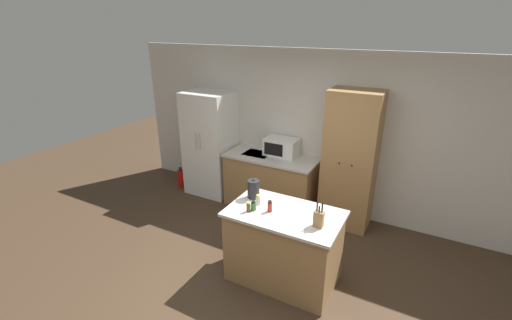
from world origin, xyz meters
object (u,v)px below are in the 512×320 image
at_px(microwave, 282,147).
at_px(spice_bottle_amber_oil, 254,206).
at_px(spice_bottle_tall_dark, 258,200).
at_px(fire_extinguisher, 181,178).
at_px(refrigerator, 210,144).
at_px(pantry_cabinet, 350,161).
at_px(spice_bottle_green_herb, 248,207).
at_px(spice_bottle_short_red, 270,206).
at_px(kettle, 253,189).
at_px(knife_block, 319,219).

distance_m(microwave, spice_bottle_amber_oil, 1.89).
relative_size(spice_bottle_tall_dark, fire_extinguisher, 0.32).
bearing_deg(microwave, refrigerator, -174.10).
relative_size(pantry_cabinet, spice_bottle_green_herb, 16.73).
bearing_deg(spice_bottle_short_red, kettle, 147.41).
distance_m(refrigerator, knife_block, 3.08).
xyz_separation_m(spice_bottle_short_red, spice_bottle_amber_oil, (-0.18, -0.06, -0.01)).
relative_size(spice_bottle_short_red, spice_bottle_amber_oil, 1.23).
height_order(refrigerator, spice_bottle_green_herb, refrigerator).
distance_m(microwave, spice_bottle_green_herb, 1.94).
height_order(pantry_cabinet, fire_extinguisher, pantry_cabinet).
distance_m(refrigerator, spice_bottle_green_herb, 2.49).
bearing_deg(microwave, spice_bottle_short_red, -69.50).
bearing_deg(knife_block, spice_bottle_short_red, 176.34).
bearing_deg(spice_bottle_amber_oil, microwave, 104.73).
height_order(knife_block, spice_bottle_green_herb, knife_block).
xyz_separation_m(refrigerator, spice_bottle_green_herb, (1.78, -1.75, 0.06)).
relative_size(refrigerator, spice_bottle_green_herb, 14.85).
distance_m(pantry_cabinet, knife_block, 1.74).
distance_m(refrigerator, kettle, 2.19).
xyz_separation_m(pantry_cabinet, knife_block, (0.11, -1.74, -0.02)).
relative_size(spice_bottle_green_herb, fire_extinguisher, 0.31).
xyz_separation_m(refrigerator, spice_bottle_short_red, (1.99, -1.63, 0.07)).
bearing_deg(pantry_cabinet, knife_block, -86.37).
relative_size(pantry_cabinet, fire_extinguisher, 5.25).
xyz_separation_m(pantry_cabinet, spice_bottle_green_herb, (-0.70, -1.82, -0.06)).
distance_m(spice_bottle_tall_dark, spice_bottle_green_herb, 0.20).
height_order(knife_block, spice_bottle_tall_dark, knife_block).
relative_size(knife_block, spice_bottle_short_red, 2.08).
bearing_deg(fire_extinguisher, microwave, 8.93).
bearing_deg(pantry_cabinet, spice_bottle_short_red, -105.81).
distance_m(pantry_cabinet, spice_bottle_green_herb, 1.95).
bearing_deg(refrigerator, spice_bottle_green_herb, -44.49).
height_order(spice_bottle_amber_oil, spice_bottle_green_herb, spice_bottle_green_herb).
distance_m(refrigerator, microwave, 1.35).
xyz_separation_m(microwave, spice_bottle_amber_oil, (0.48, -1.83, -0.07)).
height_order(knife_block, spice_bottle_short_red, knife_block).
height_order(microwave, spice_bottle_green_herb, microwave).
relative_size(pantry_cabinet, spice_bottle_short_red, 15.10).
bearing_deg(microwave, spice_bottle_amber_oil, -75.27).
bearing_deg(pantry_cabinet, kettle, -118.56).
relative_size(microwave, spice_bottle_short_red, 3.87).
height_order(microwave, kettle, microwave).
distance_m(microwave, fire_extinguisher, 2.16).
xyz_separation_m(spice_bottle_short_red, spice_bottle_green_herb, (-0.22, -0.12, -0.01)).
distance_m(spice_bottle_short_red, fire_extinguisher, 3.10).
bearing_deg(refrigerator, knife_block, -32.79).
distance_m(spice_bottle_green_herb, kettle, 0.35).
distance_m(spice_bottle_amber_oil, spice_bottle_green_herb, 0.07).
bearing_deg(pantry_cabinet, spice_bottle_green_herb, -110.96).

